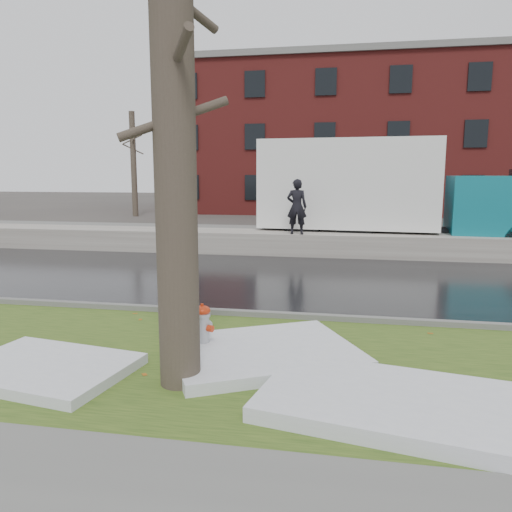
% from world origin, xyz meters
% --- Properties ---
extents(ground, '(120.00, 120.00, 0.00)m').
position_xyz_m(ground, '(0.00, 0.00, 0.00)').
color(ground, '#47423D').
rests_on(ground, ground).
extents(verge, '(60.00, 4.50, 0.04)m').
position_xyz_m(verge, '(0.00, -1.25, 0.02)').
color(verge, '#2B4517').
rests_on(verge, ground).
extents(road, '(60.00, 7.00, 0.03)m').
position_xyz_m(road, '(0.00, 4.50, 0.01)').
color(road, black).
rests_on(road, ground).
extents(parking_lot, '(60.00, 9.00, 0.03)m').
position_xyz_m(parking_lot, '(0.00, 13.00, 0.01)').
color(parking_lot, slate).
rests_on(parking_lot, ground).
extents(curb, '(60.00, 0.15, 0.14)m').
position_xyz_m(curb, '(0.00, 1.00, 0.07)').
color(curb, slate).
rests_on(curb, ground).
extents(snowbank, '(60.00, 1.60, 0.75)m').
position_xyz_m(snowbank, '(0.00, 8.70, 0.38)').
color(snowbank, '#A7A399').
rests_on(snowbank, ground).
extents(brick_building, '(26.00, 12.00, 10.00)m').
position_xyz_m(brick_building, '(2.00, 30.00, 5.00)').
color(brick_building, maroon).
rests_on(brick_building, ground).
extents(bg_tree_left, '(1.40, 1.62, 6.50)m').
position_xyz_m(bg_tree_left, '(-12.00, 22.00, 3.33)').
color(bg_tree_left, brown).
rests_on(bg_tree_left, ground).
extents(bg_tree_center, '(1.40, 1.62, 6.50)m').
position_xyz_m(bg_tree_center, '(-6.00, 26.00, 3.33)').
color(bg_tree_center, brown).
rests_on(bg_tree_center, ground).
extents(fire_hydrant, '(0.37, 0.35, 0.75)m').
position_xyz_m(fire_hydrant, '(-0.69, -1.01, 0.44)').
color(fire_hydrant, '#AAADB2').
rests_on(fire_hydrant, verge).
extents(tree, '(1.22, 1.39, 6.39)m').
position_xyz_m(tree, '(-0.65, -2.14, 3.26)').
color(tree, brown).
rests_on(tree, verge).
extents(box_truck, '(11.62, 3.37, 3.85)m').
position_xyz_m(box_truck, '(2.60, 10.02, 2.04)').
color(box_truck, black).
rests_on(box_truck, ground).
extents(worker, '(0.65, 0.43, 1.77)m').
position_xyz_m(worker, '(-0.24, 8.10, 1.64)').
color(worker, black).
rests_on(worker, snowbank).
extents(snow_patch_near, '(3.23, 2.98, 0.16)m').
position_xyz_m(snow_patch_near, '(0.24, -1.08, 0.12)').
color(snow_patch_near, silver).
rests_on(snow_patch_near, verge).
extents(snow_patch_far, '(2.42, 1.93, 0.14)m').
position_xyz_m(snow_patch_far, '(-2.54, -2.19, 0.11)').
color(snow_patch_far, silver).
rests_on(snow_patch_far, verge).
extents(snow_patch_side, '(3.09, 2.30, 0.18)m').
position_xyz_m(snow_patch_side, '(1.90, -2.40, 0.13)').
color(snow_patch_side, silver).
rests_on(snow_patch_side, verge).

